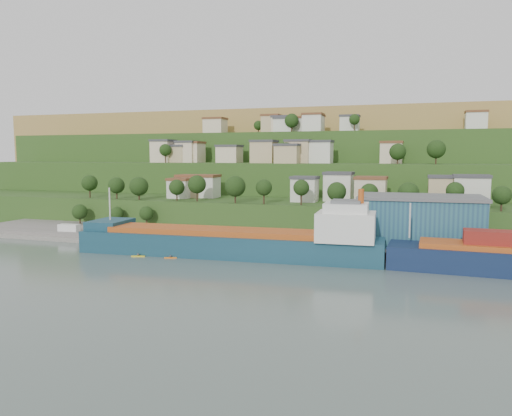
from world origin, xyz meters
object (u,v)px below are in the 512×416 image
at_px(warehouse, 420,220).
at_px(caravan, 69,229).
at_px(cargo_ship_near, 236,244).
at_px(kayak_orange, 171,257).

xyz_separation_m(warehouse, caravan, (-101.73, -9.30, -5.77)).
xyz_separation_m(cargo_ship_near, kayak_orange, (-14.55, -7.15, -2.92)).
height_order(warehouse, caravan, warehouse).
bearing_deg(warehouse, cargo_ship_near, -157.14).
bearing_deg(caravan, kayak_orange, -28.14).
relative_size(warehouse, kayak_orange, 10.27).
bearing_deg(warehouse, kayak_orange, -156.78).
relative_size(cargo_ship_near, warehouse, 2.44).
distance_m(cargo_ship_near, warehouse, 47.77).
height_order(caravan, kayak_orange, caravan).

